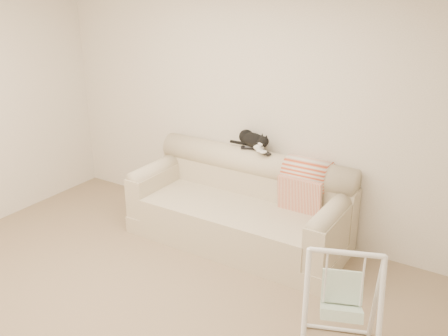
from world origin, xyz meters
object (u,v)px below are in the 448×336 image
at_px(sofa, 241,207).
at_px(tuxedo_cat, 253,140).
at_px(remote_b, 265,152).
at_px(remote_a, 250,148).
at_px(baby_swing, 341,304).

distance_m(sofa, tuxedo_cat, 0.69).
bearing_deg(remote_b, tuxedo_cat, 165.66).
bearing_deg(remote_a, baby_swing, -42.24).
height_order(tuxedo_cat, baby_swing, tuxedo_cat).
bearing_deg(remote_b, sofa, -121.17).
xyz_separation_m(remote_a, tuxedo_cat, (0.03, 0.01, 0.08)).
bearing_deg(remote_b, baby_swing, -45.41).
relative_size(sofa, remote_b, 12.89).
distance_m(remote_b, tuxedo_cat, 0.18).
bearing_deg(sofa, remote_a, 101.54).
xyz_separation_m(sofa, baby_swing, (1.45, -1.11, 0.08)).
height_order(sofa, remote_b, remote_b).
relative_size(sofa, tuxedo_cat, 4.41).
bearing_deg(baby_swing, sofa, 142.51).
xyz_separation_m(remote_b, baby_swing, (1.31, -1.33, -0.48)).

